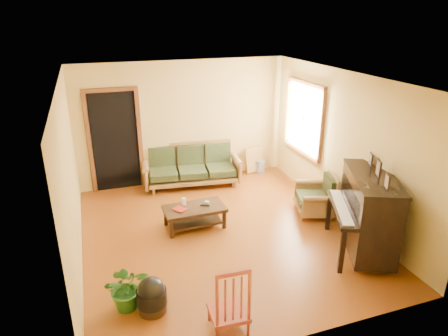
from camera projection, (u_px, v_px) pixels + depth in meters
name	position (u px, v px, depth m)	size (l,w,h in m)	color
floor	(221.00, 233.00, 6.78)	(5.00, 5.00, 0.00)	#632F0D
doorway	(115.00, 142.00, 8.14)	(1.08, 0.16, 2.05)	black
window	(304.00, 118.00, 8.04)	(0.12, 1.36, 1.46)	white
sofa	(192.00, 166.00, 8.49)	(2.03, 0.85, 0.87)	olive
coffee_table	(195.00, 217.00, 6.91)	(1.04, 0.57, 0.38)	black
armchair	(315.00, 194.00, 7.31)	(0.74, 0.78, 0.78)	olive
piano	(368.00, 214.00, 6.06)	(0.85, 1.44, 1.27)	black
footstool	(152.00, 299.00, 4.96)	(0.38, 0.38, 0.36)	black
red_chair	(228.00, 296.00, 4.59)	(0.43, 0.47, 0.93)	maroon
leaning_frame	(254.00, 159.00, 9.24)	(0.46, 0.10, 0.62)	gold
ceramic_crock	(260.00, 166.00, 9.32)	(0.22, 0.22, 0.28)	#334B9A
potted_plant	(127.00, 287.00, 4.98)	(0.55, 0.47, 0.61)	#205217
book	(176.00, 211.00, 6.69)	(0.16, 0.22, 0.02)	maroon
candle	(184.00, 202.00, 6.89)	(0.08, 0.08, 0.13)	white
glass_jar	(207.00, 203.00, 6.94)	(0.08, 0.08, 0.06)	silver
remote	(205.00, 205.00, 6.89)	(0.16, 0.04, 0.02)	black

